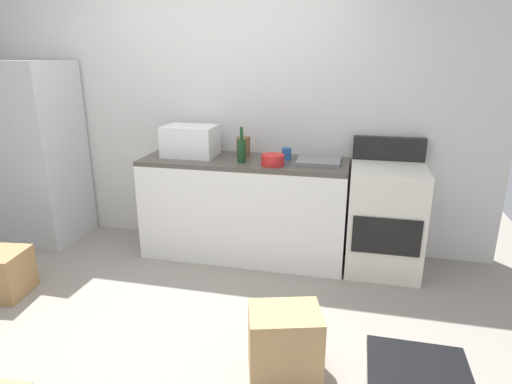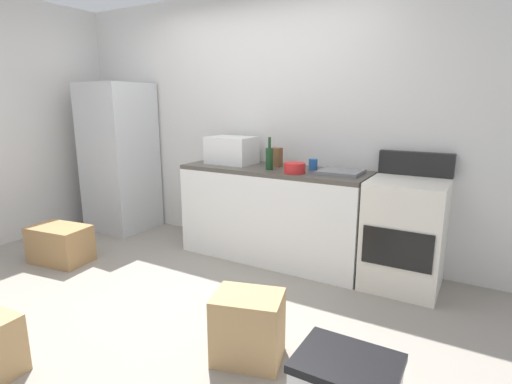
{
  "view_description": "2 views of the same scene",
  "coord_description": "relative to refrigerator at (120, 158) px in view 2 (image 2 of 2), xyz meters",
  "views": [
    {
      "loc": [
        1.23,
        -2.33,
        1.75
      ],
      "look_at": [
        0.52,
        0.73,
        0.76
      ],
      "focal_mm": 30.1,
      "sensor_mm": 36.0,
      "label": 1
    },
    {
      "loc": [
        2.03,
        -2.11,
        1.51
      ],
      "look_at": [
        0.42,
        0.67,
        0.78
      ],
      "focal_mm": 27.95,
      "sensor_mm": 36.0,
      "label": 2
    }
  ],
  "objects": [
    {
      "name": "ground_plane",
      "position": [
        1.75,
        -1.15,
        -0.86
      ],
      "size": [
        6.0,
        6.0,
        0.0
      ],
      "primitive_type": "plane",
      "color": "gray"
    },
    {
      "name": "wall_back",
      "position": [
        1.75,
        0.4,
        0.44
      ],
      "size": [
        5.0,
        0.1,
        2.6
      ],
      "primitive_type": "cube",
      "color": "silver",
      "rests_on": "ground_plane"
    },
    {
      "name": "kitchen_counter",
      "position": [
        2.05,
        0.05,
        -0.41
      ],
      "size": [
        1.8,
        0.6,
        0.9
      ],
      "color": "white",
      "rests_on": "ground_plane"
    },
    {
      "name": "refrigerator",
      "position": [
        0.0,
        0.0,
        0.0
      ],
      "size": [
        0.68,
        0.66,
        1.72
      ],
      "primitive_type": "cube",
      "color": "silver",
      "rests_on": "ground_plane"
    },
    {
      "name": "stove_oven",
      "position": [
        3.27,
        0.06,
        -0.4
      ],
      "size": [
        0.6,
        0.61,
        1.1
      ],
      "color": "silver",
      "rests_on": "ground_plane"
    },
    {
      "name": "microwave",
      "position": [
        1.55,
        0.09,
        0.17
      ],
      "size": [
        0.46,
        0.34,
        0.27
      ],
      "primitive_type": "cube",
      "color": "white",
      "rests_on": "kitchen_counter"
    },
    {
      "name": "sink_basin",
      "position": [
        2.7,
        0.07,
        0.05
      ],
      "size": [
        0.36,
        0.32,
        0.03
      ],
      "primitive_type": "cube",
      "color": "slate",
      "rests_on": "kitchen_counter"
    },
    {
      "name": "wine_bottle",
      "position": [
        2.06,
        -0.06,
        0.15
      ],
      "size": [
        0.07,
        0.07,
        0.3
      ],
      "color": "#193F1E",
      "rests_on": "kitchen_counter"
    },
    {
      "name": "coffee_mug",
      "position": [
        2.41,
        0.14,
        0.09
      ],
      "size": [
        0.08,
        0.08,
        0.1
      ],
      "primitive_type": "cylinder",
      "color": "#2659A5",
      "rests_on": "kitchen_counter"
    },
    {
      "name": "knife_block",
      "position": [
        2.02,
        0.14,
        0.13
      ],
      "size": [
        0.1,
        0.1,
        0.18
      ],
      "primitive_type": "cube",
      "color": "brown",
      "rests_on": "kitchen_counter"
    },
    {
      "name": "mixing_bowl",
      "position": [
        2.33,
        -0.1,
        0.08
      ],
      "size": [
        0.19,
        0.19,
        0.09
      ],
      "primitive_type": "cylinder",
      "color": "red",
      "rests_on": "kitchen_counter"
    },
    {
      "name": "cardboard_box_large",
      "position": [
        0.33,
        -1.08,
        -0.69
      ],
      "size": [
        0.59,
        0.41,
        0.35
      ],
      "primitive_type": "cube",
      "rotation": [
        0.0,
        0.0,
        0.14
      ],
      "color": "#A37A4C",
      "rests_on": "ground_plane"
    },
    {
      "name": "cardboard_box_small",
      "position": [
        2.67,
        -1.45,
        -0.65
      ],
      "size": [
        0.47,
        0.4,
        0.42
      ],
      "primitive_type": "cube",
      "rotation": [
        0.0,
        0.0,
        0.29
      ],
      "color": "tan",
      "rests_on": "ground_plane"
    }
  ]
}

